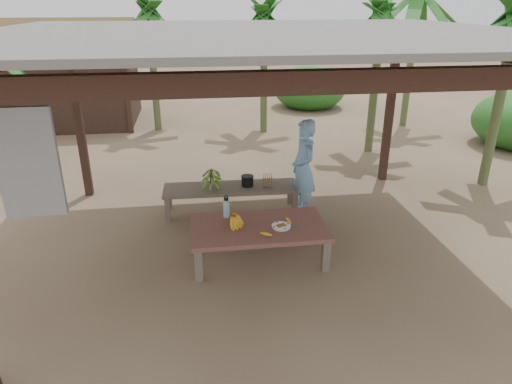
{
  "coord_description": "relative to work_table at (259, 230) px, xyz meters",
  "views": [
    {
      "loc": [
        -0.87,
        -5.72,
        3.27
      ],
      "look_at": [
        -0.04,
        0.09,
        0.8
      ],
      "focal_mm": 32.0,
      "sensor_mm": 36.0,
      "label": 1
    }
  ],
  "objects": [
    {
      "name": "banana_plant_nw",
      "position": [
        -1.74,
        7.09,
        2.35
      ],
      "size": [
        1.8,
        1.8,
        3.28
      ],
      "color": "#596638",
      "rests_on": "ground"
    },
    {
      "name": "loose_banana_front",
      "position": [
        0.06,
        -0.29,
        0.09
      ],
      "size": [
        0.17,
        0.1,
        0.04
      ],
      "primitive_type": "ellipsoid",
      "rotation": [
        0.0,
        0.0,
        1.23
      ],
      "color": "yellow",
      "rests_on": "work_table"
    },
    {
      "name": "bench",
      "position": [
        -0.23,
        1.55,
        -0.04
      ],
      "size": [
        2.22,
        0.66,
        0.45
      ],
      "rotation": [
        0.0,
        0.0,
        -0.03
      ],
      "color": "brown",
      "rests_on": "ground"
    },
    {
      "name": "skewer_rack",
      "position": [
        0.36,
        1.48,
        0.14
      ],
      "size": [
        0.18,
        0.08,
        0.24
      ],
      "primitive_type": null,
      "rotation": [
        0.0,
        0.0,
        -0.03
      ],
      "color": "#A57F47",
      "rests_on": "bench"
    },
    {
      "name": "loose_banana_side",
      "position": [
        0.42,
        0.04,
        0.09
      ],
      "size": [
        0.08,
        0.17,
        0.04
      ],
      "primitive_type": "ellipsoid",
      "rotation": [
        0.0,
        0.0,
        0.22
      ],
      "color": "yellow",
      "rests_on": "work_table"
    },
    {
      "name": "green_banana_stalk",
      "position": [
        -0.54,
        1.55,
        0.18
      ],
      "size": [
        0.3,
        0.3,
        0.33
      ],
      "primitive_type": null,
      "rotation": [
        0.0,
        0.0,
        -0.03
      ],
      "color": "#598C2D",
      "rests_on": "bench"
    },
    {
      "name": "work_table",
      "position": [
        0.0,
        0.0,
        0.0
      ],
      "size": [
        1.8,
        1.0,
        0.5
      ],
      "rotation": [
        0.0,
        0.0,
        -0.0
      ],
      "color": "brown",
      "rests_on": "ground"
    },
    {
      "name": "banana_plant_ne",
      "position": [
        3.27,
        4.45,
        2.32
      ],
      "size": [
        1.8,
        1.8,
        3.25
      ],
      "color": "#596638",
      "rests_on": "ground"
    },
    {
      "name": "banana_plant_far",
      "position": [
        5.09,
        6.57,
        2.77
      ],
      "size": [
        1.8,
        1.8,
        3.71
      ],
      "color": "#596638",
      "rests_on": "ground"
    },
    {
      "name": "banana_plant_n",
      "position": [
        1.09,
        6.49,
        2.25
      ],
      "size": [
        1.8,
        1.8,
        3.18
      ],
      "color": "#596638",
      "rests_on": "ground"
    },
    {
      "name": "plate",
      "position": [
        0.29,
        -0.1,
        0.08
      ],
      "size": [
        0.25,
        0.25,
        0.04
      ],
      "color": "white",
      "rests_on": "work_table"
    },
    {
      "name": "pavilion",
      "position": [
        0.06,
        0.34,
        2.34
      ],
      "size": [
        6.6,
        5.6,
        2.95
      ],
      "color": "black",
      "rests_on": "ground"
    },
    {
      "name": "water_flask",
      "position": [
        -0.4,
        0.34,
        0.2
      ],
      "size": [
        0.09,
        0.09,
        0.32
      ],
      "color": "#40AEC8",
      "rests_on": "work_table"
    },
    {
      "name": "ground",
      "position": [
        0.07,
        0.35,
        -0.43
      ],
      "size": [
        80.0,
        80.0,
        0.0
      ],
      "primitive_type": "plane",
      "color": "brown",
      "rests_on": "ground"
    },
    {
      "name": "cooking_pot",
      "position": [
        0.04,
        1.56,
        0.1
      ],
      "size": [
        0.2,
        0.2,
        0.17
      ],
      "primitive_type": "cylinder",
      "color": "black",
      "rests_on": "bench"
    },
    {
      "name": "woman",
      "position": [
        0.91,
        1.3,
        0.36
      ],
      "size": [
        0.45,
        0.62,
        1.59
      ],
      "primitive_type": "imported",
      "rotation": [
        0.0,
        0.0,
        -1.45
      ],
      "color": "#74A8DB",
      "rests_on": "ground"
    },
    {
      "name": "ripe_banana_bunch",
      "position": [
        -0.35,
        0.05,
        0.15
      ],
      "size": [
        0.35,
        0.32,
        0.18
      ],
      "primitive_type": null,
      "rotation": [
        0.0,
        0.0,
        -0.26
      ],
      "color": "yellow",
      "rests_on": "work_table"
    },
    {
      "name": "hut",
      "position": [
        -4.43,
        8.35,
        0.67
      ],
      "size": [
        4.4,
        3.43,
        2.85
      ],
      "color": "black",
      "rests_on": "ground"
    }
  ]
}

